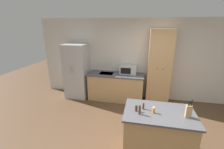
{
  "coord_description": "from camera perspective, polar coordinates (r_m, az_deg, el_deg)",
  "views": [
    {
      "loc": [
        -0.12,
        -2.54,
        2.38
      ],
      "look_at": [
        -0.94,
        1.4,
        1.05
      ],
      "focal_mm": 24.0,
      "sensor_mm": 36.0,
      "label": 1
    }
  ],
  "objects": [
    {
      "name": "refrigerator",
      "position": [
        5.2,
        -13.18,
        1.29
      ],
      "size": [
        0.73,
        0.7,
        1.8
      ],
      "color": "#B7BABC",
      "rests_on": "ground_plane"
    },
    {
      "name": "ground_plane",
      "position": [
        3.48,
        11.63,
        -25.27
      ],
      "size": [
        14.0,
        14.0,
        0.0
      ],
      "primitive_type": "plane",
      "color": "brown"
    },
    {
      "name": "kitchen_island",
      "position": [
        3.13,
        16.8,
        -20.53
      ],
      "size": [
        1.24,
        0.8,
        0.91
      ],
      "color": "tan",
      "rests_on": "ground_plane"
    },
    {
      "name": "wall_back",
      "position": [
        4.99,
        12.89,
        5.32
      ],
      "size": [
        7.2,
        0.06,
        2.6
      ],
      "color": "beige",
      "rests_on": "ground_plane"
    },
    {
      "name": "knife_block",
      "position": [
        2.85,
        27.19,
        -12.26
      ],
      "size": [
        0.09,
        0.06,
        0.32
      ],
      "color": "tan",
      "rests_on": "kitchen_island"
    },
    {
      "name": "spice_bottle_short_red",
      "position": [
        2.86,
        11.86,
        -11.7
      ],
      "size": [
        0.04,
        0.04,
        0.13
      ],
      "color": "#563319",
      "rests_on": "kitchen_island"
    },
    {
      "name": "spice_bottle_tall_dark",
      "position": [
        2.69,
        10.46,
        -13.21
      ],
      "size": [
        0.04,
        0.04,
        0.16
      ],
      "color": "#563319",
      "rests_on": "kitchen_island"
    },
    {
      "name": "spice_bottle_amber_oil",
      "position": [
        2.78,
        9.2,
        -12.53
      ],
      "size": [
        0.05,
        0.05,
        0.12
      ],
      "color": "#563319",
      "rests_on": "kitchen_island"
    },
    {
      "name": "microwave",
      "position": [
        4.85,
        6.2,
        1.93
      ],
      "size": [
        0.53,
        0.36,
        0.27
      ],
      "color": "#B2B5B7",
      "rests_on": "back_counter"
    },
    {
      "name": "spice_bottle_green_herb",
      "position": [
        2.79,
        15.57,
        -12.93
      ],
      "size": [
        0.04,
        0.04,
        0.11
      ],
      "color": "orange",
      "rests_on": "kitchen_island"
    },
    {
      "name": "pantry_cabinet",
      "position": [
        4.77,
        17.46,
        2.4
      ],
      "size": [
        0.67,
        0.54,
        2.28
      ],
      "color": "tan",
      "rests_on": "ground_plane"
    },
    {
      "name": "back_counter",
      "position": [
        4.98,
        1.46,
        -4.57
      ],
      "size": [
        1.79,
        0.68,
        0.89
      ],
      "color": "tan",
      "rests_on": "ground_plane"
    }
  ]
}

